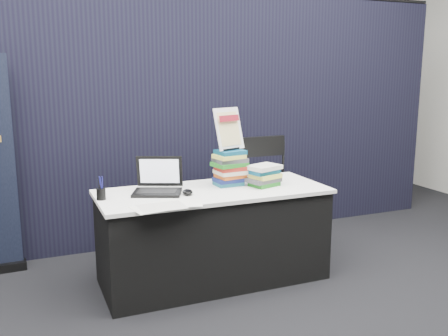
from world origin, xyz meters
TOP-DOWN VIEW (x-y plane):
  - floor at (0.00, 0.00)m, footprint 8.00×8.00m
  - wall_back at (0.00, 4.00)m, footprint 8.00×0.02m
  - drape_partition at (0.00, 1.60)m, footprint 6.00×0.08m
  - display_table at (0.00, 0.55)m, footprint 1.80×0.75m
  - laptop at (-0.44, 0.63)m, footprint 0.43×0.41m
  - mouse at (-0.24, 0.48)m, footprint 0.11×0.14m
  - brochure_left at (-0.51, 0.22)m, footprint 0.32×0.23m
  - brochure_mid at (-0.55, 0.22)m, footprint 0.34×0.27m
  - brochure_right at (-0.36, 0.25)m, footprint 0.34×0.28m
  - pen_cup at (-0.86, 0.58)m, footprint 0.08×0.08m
  - book_stack_tall at (0.18, 0.63)m, footprint 0.25×0.20m
  - book_stack_short at (0.43, 0.52)m, footprint 0.28×0.25m
  - info_sign at (0.18, 0.66)m, footprint 0.27×0.18m
  - stacking_chair at (0.69, 0.89)m, footprint 0.49×0.49m

SIDE VIEW (x-z plane):
  - floor at x=0.00m, z-range 0.00..0.00m
  - display_table at x=0.00m, z-range 0.00..0.75m
  - stacking_chair at x=0.69m, z-range 0.06..1.13m
  - brochure_right at x=-0.36m, z-range 0.75..0.75m
  - brochure_mid at x=-0.55m, z-range 0.75..0.75m
  - brochure_left at x=-0.51m, z-range 0.75..0.75m
  - mouse at x=-0.24m, z-range 0.75..0.79m
  - pen_cup at x=-0.86m, z-range 0.75..0.84m
  - laptop at x=-0.44m, z-range 0.68..0.95m
  - book_stack_short at x=0.43m, z-range 0.75..0.92m
  - book_stack_tall at x=0.18m, z-range 0.75..1.04m
  - drape_partition at x=0.00m, z-range 0.00..2.40m
  - info_sign at x=0.18m, z-range 1.03..1.38m
  - wall_back at x=0.00m, z-range 0.00..3.50m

